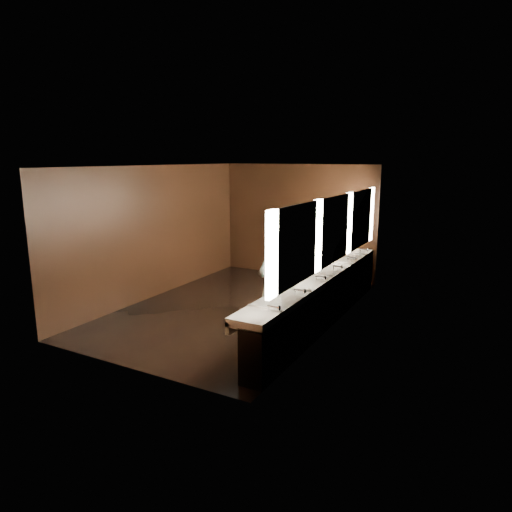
{
  "coord_description": "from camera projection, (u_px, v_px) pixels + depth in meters",
  "views": [
    {
      "loc": [
        4.5,
        -7.44,
        2.96
      ],
      "look_at": [
        0.44,
        0.0,
        1.12
      ],
      "focal_mm": 32.0,
      "sensor_mm": 36.0,
      "label": 1
    }
  ],
  "objects": [
    {
      "name": "floor",
      "position": [
        237.0,
        308.0,
        9.12
      ],
      "size": [
        6.0,
        6.0,
        0.0
      ],
      "primitive_type": "plane",
      "color": "black",
      "rests_on": "ground"
    },
    {
      "name": "ceiling",
      "position": [
        235.0,
        166.0,
        8.52
      ],
      "size": [
        4.0,
        6.0,
        0.02
      ],
      "primitive_type": "cube",
      "color": "#2D2D2B",
      "rests_on": "wall_back"
    },
    {
      "name": "wall_back",
      "position": [
        298.0,
        221.0,
        11.4
      ],
      "size": [
        4.0,
        0.02,
        2.8
      ],
      "primitive_type": "cube",
      "color": "black",
      "rests_on": "floor"
    },
    {
      "name": "wall_front",
      "position": [
        123.0,
        274.0,
        6.25
      ],
      "size": [
        4.0,
        0.02,
        2.8
      ],
      "primitive_type": "cube",
      "color": "black",
      "rests_on": "floor"
    },
    {
      "name": "wall_left",
      "position": [
        156.0,
        232.0,
        9.76
      ],
      "size": [
        0.02,
        6.0,
        2.8
      ],
      "primitive_type": "cube",
      "color": "black",
      "rests_on": "floor"
    },
    {
      "name": "wall_right",
      "position": [
        335.0,
        249.0,
        7.89
      ],
      "size": [
        0.02,
        6.0,
        2.8
      ],
      "primitive_type": "cube",
      "color": "black",
      "rests_on": "floor"
    },
    {
      "name": "sink_counter",
      "position": [
        322.0,
        298.0,
        8.17
      ],
      "size": [
        0.55,
        5.4,
        1.01
      ],
      "color": "black",
      "rests_on": "floor"
    },
    {
      "name": "mirror_band",
      "position": [
        335.0,
        229.0,
        7.82
      ],
      "size": [
        0.06,
        5.03,
        1.15
      ],
      "color": "white",
      "rests_on": "wall_right"
    },
    {
      "name": "person",
      "position": [
        272.0,
        283.0,
        7.77
      ],
      "size": [
        0.54,
        0.71,
        1.74
      ],
      "primitive_type": "imported",
      "rotation": [
        0.0,
        0.0,
        -1.78
      ],
      "color": "#8ECED4",
      "rests_on": "floor"
    },
    {
      "name": "trash_bin",
      "position": [
        280.0,
        328.0,
        7.22
      ],
      "size": [
        0.52,
        0.52,
        0.63
      ],
      "primitive_type": "cylinder",
      "rotation": [
        0.0,
        0.0,
        -0.37
      ],
      "color": "black",
      "rests_on": "floor"
    }
  ]
}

